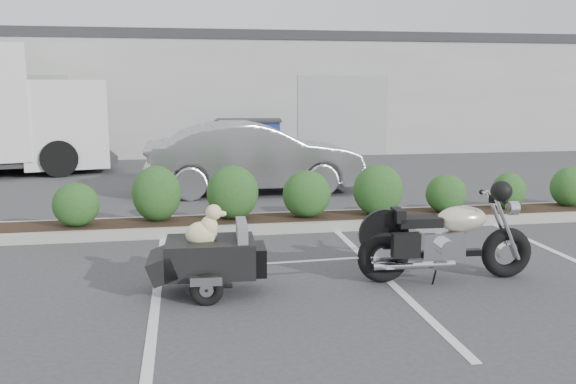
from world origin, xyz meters
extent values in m
plane|color=#38383A|center=(0.00, 0.00, 0.00)|extent=(90.00, 90.00, 0.00)
cube|color=#9E9E93|center=(1.00, 2.20, 0.07)|extent=(12.00, 1.00, 0.15)
cube|color=#9EA099|center=(0.00, 17.00, 2.00)|extent=(26.00, 10.00, 4.00)
torus|color=black|center=(1.11, -0.80, 0.30)|extent=(0.63, 0.19, 0.62)
torus|color=black|center=(2.64, -0.87, 0.30)|extent=(0.63, 0.19, 0.62)
cylinder|color=silver|center=(1.11, -0.80, 0.30)|extent=(0.26, 0.12, 0.26)
cylinder|color=silver|center=(2.64, -0.87, 0.30)|extent=(0.23, 0.10, 0.22)
cylinder|color=silver|center=(2.57, -0.96, 0.65)|extent=(0.40, 0.07, 0.82)
cylinder|color=silver|center=(2.58, -0.77, 0.65)|extent=(0.40, 0.07, 0.82)
cylinder|color=silver|center=(2.42, -0.86, 1.00)|extent=(0.06, 0.65, 0.03)
cylinder|color=silver|center=(2.68, -0.87, 0.85)|extent=(0.12, 0.17, 0.17)
sphere|color=black|center=(2.37, -1.13, 1.11)|extent=(0.25, 0.25, 0.24)
cube|color=silver|center=(1.81, -0.83, 0.44)|extent=(0.52, 0.34, 0.31)
cube|color=black|center=(1.90, -0.83, 0.32)|extent=(0.83, 0.13, 0.07)
ellipsoid|color=beige|center=(2.05, -0.84, 0.74)|extent=(0.63, 0.37, 0.30)
cube|color=black|center=(1.53, -0.82, 0.72)|extent=(0.52, 0.30, 0.11)
cube|color=black|center=(1.28, -0.80, 0.80)|extent=(0.12, 0.28, 0.15)
cylinder|color=silver|center=(1.43, -0.98, 0.24)|extent=(0.97, 0.13, 0.08)
cylinder|color=silver|center=(1.44, -0.65, 0.24)|extent=(0.97, 0.13, 0.08)
cube|color=black|center=(1.29, -1.06, 0.51)|extent=(0.32, 0.14, 0.28)
cube|color=black|center=(-0.90, -0.83, 0.42)|extent=(1.00, 0.71, 0.39)
cube|color=slate|center=(-0.55, -0.85, 0.66)|extent=(0.14, 0.58, 0.28)
cube|color=slate|center=(-0.85, -0.83, 0.51)|extent=(0.67, 0.60, 0.04)
cube|color=black|center=(-1.41, -0.81, 0.35)|extent=(0.38, 0.68, 0.34)
cube|color=black|center=(-0.38, -0.86, 0.37)|extent=(0.21, 0.47, 0.31)
torus|color=black|center=(-0.96, -1.22, 0.17)|extent=(0.36, 0.12, 0.36)
torus|color=black|center=(-0.93, -0.44, 0.17)|extent=(0.36, 0.12, 0.36)
cube|color=silver|center=(-0.97, -1.26, 0.28)|extent=(0.34, 0.09, 0.09)
cube|color=silver|center=(-0.92, -0.40, 0.28)|extent=(0.34, 0.09, 0.09)
cylinder|color=black|center=(-0.94, -0.83, 0.17)|extent=(0.08, 0.83, 0.04)
cylinder|color=silver|center=(-0.16, -0.87, 0.30)|extent=(0.55, 0.06, 0.03)
ellipsoid|color=beige|center=(-0.99, -0.83, 0.68)|extent=(0.36, 0.25, 0.28)
ellipsoid|color=beige|center=(-0.91, -0.84, 0.75)|extent=(0.21, 0.20, 0.25)
sphere|color=beige|center=(-0.85, -0.84, 0.92)|extent=(0.18, 0.18, 0.18)
ellipsoid|color=beige|center=(-0.77, -0.84, 0.90)|extent=(0.13, 0.08, 0.06)
sphere|color=black|center=(-0.71, -0.84, 0.90)|extent=(0.03, 0.03, 0.03)
ellipsoid|color=beige|center=(-0.89, -0.89, 0.94)|extent=(0.05, 0.04, 0.10)
ellipsoid|color=beige|center=(-0.89, -0.79, 0.94)|extent=(0.05, 0.04, 0.10)
cylinder|color=beige|center=(-0.88, -0.89, 0.58)|extent=(0.04, 0.04, 0.11)
cylinder|color=beige|center=(-0.88, -0.78, 0.58)|extent=(0.04, 0.04, 0.11)
imported|color=#A2A1A8|center=(0.34, 5.49, 0.76)|extent=(4.64, 1.67, 1.52)
cube|color=navy|center=(0.78, 10.81, 0.62)|extent=(1.98, 1.44, 1.23)
cube|color=#2D2D30|center=(0.78, 10.81, 1.25)|extent=(2.09, 1.55, 0.06)
cube|color=silver|center=(-4.32, 9.76, 1.29)|extent=(2.54, 2.77, 2.27)
cube|color=black|center=(-4.32, 9.76, 0.98)|extent=(0.52, 1.93, 1.03)
cylinder|color=black|center=(-4.26, 8.61, 0.46)|extent=(0.97, 0.49, 0.93)
cylinder|color=black|center=(-4.77, 10.82, 0.46)|extent=(0.97, 0.49, 0.93)
camera|label=1|loc=(-1.16, -7.40, 2.29)|focal=38.00mm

